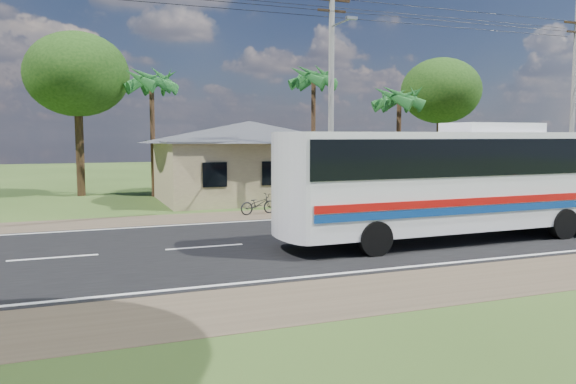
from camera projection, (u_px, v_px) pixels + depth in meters
name	position (u px, v px, depth m)	size (l,w,h in m)	color
ground	(332.00, 238.00, 19.62)	(120.00, 120.00, 0.00)	#2B4619
road	(332.00, 238.00, 19.62)	(120.00, 16.00, 0.03)	black
house	(250.00, 152.00, 31.79)	(12.40, 10.00, 5.00)	tan
waiting_shed	(475.00, 151.00, 31.85)	(5.20, 4.48, 3.35)	#352213
concrete_barrier	(495.00, 196.00, 29.03)	(7.00, 0.30, 0.90)	#9E9E99
utility_poles	(325.00, 88.00, 26.02)	(32.80, 2.22, 11.00)	#9E9E99
palm_near	(399.00, 99.00, 32.64)	(2.80, 2.80, 6.70)	#47301E
palm_mid	(314.00, 79.00, 35.44)	(2.80, 2.80, 8.20)	#47301E
palm_far	(151.00, 82.00, 32.41)	(2.80, 2.80, 7.70)	#47301E
tree_behind_house	(77.00, 75.00, 32.81)	(6.00, 6.00, 9.61)	#47301E
tree_behind_shed	(441.00, 91.00, 39.49)	(5.60, 5.60, 9.02)	#47301E
coach_bus	(466.00, 173.00, 19.24)	(13.00, 3.01, 4.02)	white
motorcycle	(258.00, 204.00, 25.59)	(0.63, 1.79, 0.94)	black
person	(530.00, 188.00, 29.00)	(0.63, 0.41, 1.72)	navy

